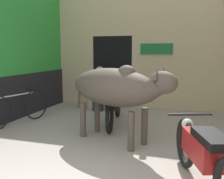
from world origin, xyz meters
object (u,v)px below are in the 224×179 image
at_px(cow, 116,88).
at_px(motorcycle_far, 114,104).
at_px(motorcycle_near, 204,154).
at_px(bicycle, 18,108).
at_px(plastic_stool, 92,101).
at_px(shopkeeper_seated, 99,87).

relative_size(cow, motorcycle_far, 1.10).
xyz_separation_m(motorcycle_near, bicycle, (-3.77, 1.72, -0.08)).
height_order(cow, plastic_stool, cow).
distance_m(bicycle, plastic_stool, 2.15).
distance_m(motorcycle_near, shopkeeper_seated, 4.40).
height_order(cow, bicycle, cow).
xyz_separation_m(bicycle, shopkeeper_seated, (1.20, 1.85, 0.25)).
bearing_deg(motorcycle_near, plastic_stool, 127.80).
distance_m(motorcycle_far, bicycle, 2.10).
xyz_separation_m(bicycle, plastic_stool, (0.94, 1.93, -0.16)).
relative_size(cow, bicycle, 1.25).
bearing_deg(shopkeeper_seated, bicycle, -122.93).
bearing_deg(shopkeeper_seated, motorcycle_near, -54.28).
distance_m(motorcycle_near, plastic_stool, 4.62).
height_order(motorcycle_far, shopkeeper_seated, shopkeeper_seated).
relative_size(shopkeeper_seated, plastic_stool, 3.03).
height_order(motorcycle_near, motorcycle_far, motorcycle_near).
distance_m(shopkeeper_seated, plastic_stool, 0.49).
bearing_deg(shopkeeper_seated, motorcycle_far, -56.80).
bearing_deg(cow, bicycle, 170.23).
bearing_deg(bicycle, plastic_stool, 63.99).
xyz_separation_m(motorcycle_far, plastic_stool, (-1.05, 1.28, -0.24)).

